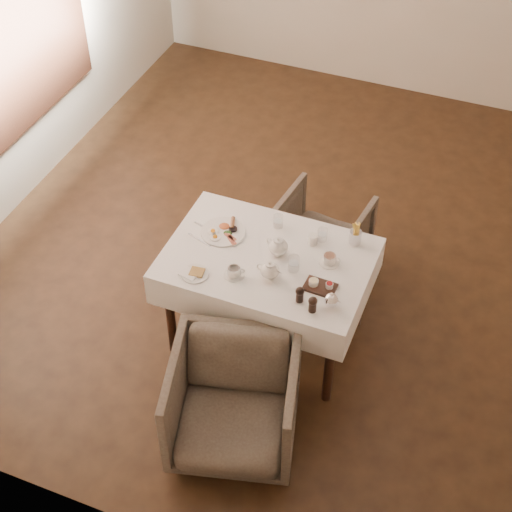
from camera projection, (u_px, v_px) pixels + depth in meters
The scene contains 21 objects.
room at pixel (6, 0), 5.54m from camera, with size 5.00×5.00×5.00m.
table at pixel (268, 270), 4.95m from camera, with size 1.28×0.88×0.75m.
armchair_near at pixel (234, 402), 4.58m from camera, with size 0.73×0.75×0.68m, color #473B34.
armchair_far at pixel (321, 235), 5.71m from camera, with size 0.61×0.63×0.58m, color #473B34.
breakfast_plate at pixel (224, 231), 5.02m from camera, with size 0.29×0.29×0.04m.
side_plate at pixel (194, 274), 4.75m from camera, with size 0.18×0.17×0.02m.
teapot_centre at pixel (278, 246), 4.84m from camera, with size 0.17×0.13×0.13m, color white, non-canonical shape.
teapot_front at pixel (270, 269), 4.70m from camera, with size 0.16×0.12×0.13m, color white, non-canonical shape.
creamer at pixel (313, 239), 4.93m from camera, with size 0.06×0.06×0.07m, color white.
teacup_near at pixel (234, 272), 4.73m from camera, with size 0.13×0.13×0.06m.
teacup_far at pixel (329, 259), 4.81m from camera, with size 0.13×0.13×0.06m.
glass_left at pixel (278, 221), 5.04m from camera, with size 0.06×0.06×0.09m, color silver.
glass_mid at pixel (294, 263), 4.75m from camera, with size 0.07×0.07×0.10m, color silver.
glass_right at pixel (322, 235), 4.95m from camera, with size 0.06×0.06×0.09m, color silver.
condiment_board at pixel (320, 286), 4.66m from camera, with size 0.20×0.13×0.05m.
pepper_mill_left at pixel (300, 294), 4.56m from camera, with size 0.05×0.05×0.11m, color black, non-canonical shape.
pepper_mill_right at pixel (313, 304), 4.50m from camera, with size 0.05×0.05×0.11m, color black, non-canonical shape.
silver_pot at pixel (331, 300), 4.53m from camera, with size 0.10×0.08×0.11m, color white, non-canonical shape.
fries_cup at pixel (356, 234), 4.91m from camera, with size 0.08×0.08×0.17m.
cutlery_fork at pixel (205, 228), 5.06m from camera, with size 0.01×0.18×0.00m, color silver.
cutlery_knife at pixel (199, 240), 4.98m from camera, with size 0.01×0.19×0.00m, color silver.
Camera 1 is at (1.38, -4.22, 4.13)m, focal length 55.00 mm.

